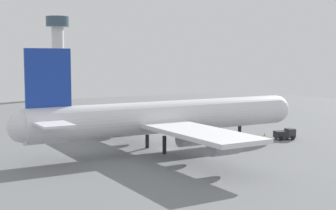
% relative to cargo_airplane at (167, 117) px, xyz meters
% --- Properties ---
extents(ground_plane, '(231.86, 231.86, 0.00)m').
position_rel_cargo_airplane_xyz_m(ground_plane, '(0.27, 0.00, -6.00)').
color(ground_plane, slate).
extents(cargo_airplane, '(57.96, 51.67, 18.36)m').
position_rel_cargo_airplane_xyz_m(cargo_airplane, '(0.00, 0.00, 0.00)').
color(cargo_airplane, silver).
rests_on(cargo_airplane, ground_plane).
extents(fuel_truck, '(4.60, 3.50, 2.23)m').
position_rel_cargo_airplane_xyz_m(fuel_truck, '(26.84, -2.86, -4.84)').
color(fuel_truck, '#333338').
rests_on(fuel_truck, ground_plane).
extents(baggage_tug, '(3.92, 5.00, 2.13)m').
position_rel_cargo_airplane_xyz_m(baggage_tug, '(-0.03, 26.20, -4.93)').
color(baggage_tug, silver).
rests_on(baggage_tug, ground_plane).
extents(safety_cone_nose, '(0.40, 0.40, 0.57)m').
position_rel_cargo_airplane_xyz_m(safety_cone_nose, '(26.36, 2.87, -5.72)').
color(safety_cone_nose, orange).
rests_on(safety_cone_nose, ground_plane).
extents(control_tower, '(9.30, 9.30, 33.85)m').
position_rel_cargo_airplane_xyz_m(control_tower, '(18.00, 119.31, 14.49)').
color(control_tower, silver).
rests_on(control_tower, ground_plane).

